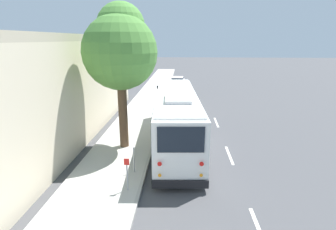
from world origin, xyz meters
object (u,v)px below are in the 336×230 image
(shuttle_bus, at_px, (176,115))
(parked_sedan_white, at_px, (178,82))
(street_tree, at_px, (120,48))
(sign_post_far, at_px, (134,160))
(parked_sedan_navy, at_px, (176,91))
(sign_post_near, at_px, (127,174))

(shuttle_bus, bearing_deg, parked_sedan_white, -2.34)
(shuttle_bus, xyz_separation_m, street_tree, (-0.91, 3.03, 4.00))
(shuttle_bus, height_order, parked_sedan_white, shuttle_bus)
(street_tree, height_order, sign_post_far, street_tree)
(parked_sedan_navy, bearing_deg, parked_sedan_white, 1.12)
(parked_sedan_white, relative_size, sign_post_far, 3.53)
(sign_post_far, bearing_deg, sign_post_near, 180.00)
(parked_sedan_navy, bearing_deg, sign_post_near, 177.58)
(street_tree, height_order, sign_post_near, street_tree)
(street_tree, bearing_deg, shuttle_bus, -73.23)
(shuttle_bus, distance_m, street_tree, 5.10)
(sign_post_near, xyz_separation_m, sign_post_far, (1.54, 0.00, -0.11))
(parked_sedan_navy, relative_size, sign_post_near, 3.27)
(parked_sedan_white, xyz_separation_m, sign_post_near, (-25.91, 1.55, 0.29))
(shuttle_bus, distance_m, sign_post_far, 4.66)
(parked_sedan_navy, bearing_deg, shuttle_bus, -176.44)
(shuttle_bus, height_order, parked_sedan_navy, shuttle_bus)
(shuttle_bus, relative_size, sign_post_near, 8.00)
(shuttle_bus, height_order, sign_post_far, shuttle_bus)
(shuttle_bus, distance_m, parked_sedan_white, 20.26)
(parked_sedan_navy, bearing_deg, street_tree, 171.80)
(parked_sedan_white, relative_size, street_tree, 0.56)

